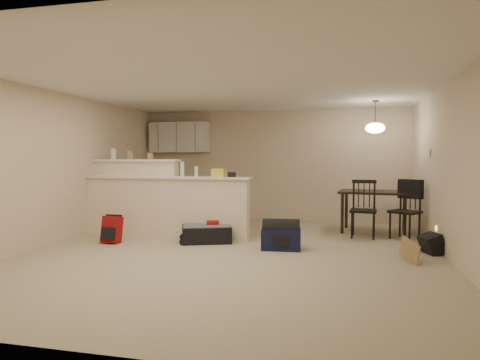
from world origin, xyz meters
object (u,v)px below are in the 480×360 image
(dining_chair_near, at_px, (363,209))
(dining_chair_far, at_px, (405,210))
(black_daypack, at_px, (432,244))
(pendant_lamp, at_px, (375,127))
(red_backpack, at_px, (112,230))
(suitcase, at_px, (207,234))
(navy_duffel, at_px, (281,239))
(dining_table, at_px, (374,196))

(dining_chair_near, relative_size, dining_chair_far, 1.00)
(dining_chair_far, relative_size, black_daypack, 3.10)
(pendant_lamp, height_order, black_daypack, pendant_lamp)
(pendant_lamp, height_order, red_backpack, pendant_lamp)
(suitcase, relative_size, navy_duffel, 1.35)
(dining_chair_near, xyz_separation_m, red_backpack, (-4.10, -1.45, -0.29))
(pendant_lamp, bearing_deg, suitcase, -149.61)
(pendant_lamp, distance_m, suitcase, 3.74)
(suitcase, relative_size, red_backpack, 1.83)
(pendant_lamp, relative_size, navy_duffel, 1.03)
(suitcase, bearing_deg, navy_duffel, -33.58)
(suitcase, relative_size, black_daypack, 2.47)
(dining_table, distance_m, dining_chair_near, 0.69)
(pendant_lamp, xyz_separation_m, red_backpack, (-4.32, -2.08, -1.77))
(dining_chair_far, relative_size, suitcase, 1.26)
(dining_chair_near, height_order, red_backpack, dining_chair_near)
(dining_chair_far, xyz_separation_m, red_backpack, (-4.80, -1.49, -0.29))
(navy_duffel, distance_m, black_daypack, 2.21)
(red_backpack, bearing_deg, dining_table, 26.34)
(suitcase, xyz_separation_m, navy_duffel, (1.30, -0.29, 0.03))
(red_backpack, xyz_separation_m, black_daypack, (5.02, 0.34, -0.08))
(navy_duffel, relative_size, black_daypack, 1.83)
(red_backpack, relative_size, navy_duffel, 0.74)
(pendant_lamp, xyz_separation_m, dining_chair_near, (-0.22, -0.62, -1.48))
(pendant_lamp, distance_m, dining_chair_far, 1.66)
(dining_chair_far, height_order, suitcase, dining_chair_far)
(dining_table, relative_size, navy_duffel, 2.26)
(dining_chair_near, relative_size, suitcase, 1.26)
(pendant_lamp, relative_size, black_daypack, 1.89)
(navy_duffel, xyz_separation_m, black_daypack, (2.20, 0.21, -0.02))
(dining_chair_far, xyz_separation_m, suitcase, (-3.28, -1.06, -0.37))
(pendant_lamp, bearing_deg, red_backpack, -154.35)
(pendant_lamp, xyz_separation_m, navy_duffel, (-1.50, -1.94, -1.83))
(navy_duffel, bearing_deg, dining_chair_far, 28.89)
(dining_table, distance_m, pendant_lamp, 1.30)
(dining_table, height_order, dining_chair_far, dining_chair_far)
(dining_table, relative_size, pendant_lamp, 2.19)
(red_backpack, distance_m, black_daypack, 5.04)
(dining_table, relative_size, red_backpack, 3.06)
(suitcase, distance_m, red_backpack, 1.58)
(dining_table, bearing_deg, red_backpack, -147.51)
(dining_chair_near, xyz_separation_m, black_daypack, (0.92, -1.11, -0.37))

